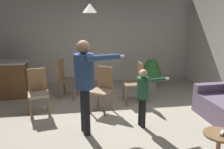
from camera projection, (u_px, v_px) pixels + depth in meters
ground at (107, 125)px, 4.63m from camera, size 7.68×7.68×0.00m
wall_back at (93, 40)px, 7.36m from camera, size 6.40×0.10×2.70m
kitchen_counter at (3, 79)px, 6.11m from camera, size 1.26×0.66×0.95m
side_table_by_couch at (218, 146)px, 3.29m from camera, size 0.44×0.44×0.52m
person_adult at (85, 77)px, 4.08m from camera, size 0.87×0.48×1.70m
person_child at (143, 92)px, 4.41m from camera, size 0.62×0.32×1.14m
dining_chair_by_counter at (135, 81)px, 5.69m from camera, size 0.42×0.42×1.00m
dining_chair_near_wall at (38, 90)px, 5.01m from camera, size 0.49×0.49×1.00m
dining_chair_centre_back at (65, 77)px, 6.03m from camera, size 0.52×0.52×1.00m
dining_chair_spare at (103, 87)px, 5.21m from camera, size 0.59×0.59×1.00m
potted_plant_corner at (151, 73)px, 6.78m from camera, size 0.57×0.57×0.88m
spare_remote_on_table at (222, 133)px, 3.22m from camera, size 0.12×0.12×0.04m
ceiling_light_pendant at (90, 8)px, 4.94m from camera, size 0.32×0.32×0.55m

